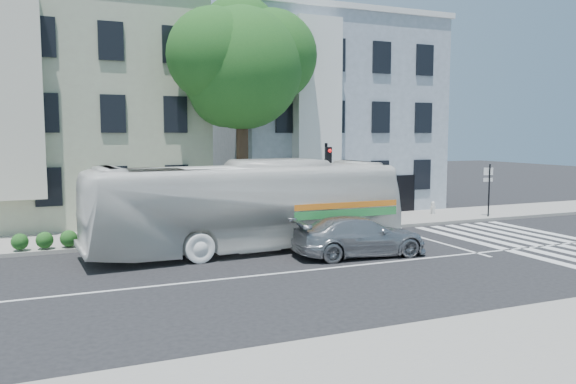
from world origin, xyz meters
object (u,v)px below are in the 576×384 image
bus (249,206)px  traffic_signal (327,175)px  sedan (359,236)px  fire_hydrant (433,208)px

bus → traffic_signal: traffic_signal is taller
sedan → traffic_signal: traffic_signal is taller
bus → fire_hydrant: bearing=-73.4°
bus → traffic_signal: (4.61, 2.49, 0.90)m
fire_hydrant → traffic_signal: bearing=-164.7°
traffic_signal → fire_hydrant: (7.51, 2.05, -2.14)m
sedan → fire_hydrant: (8.70, 7.10, -0.23)m
bus → sedan: bearing=-130.7°
bus → traffic_signal: size_ratio=3.06×
traffic_signal → fire_hydrant: size_ratio=5.93×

